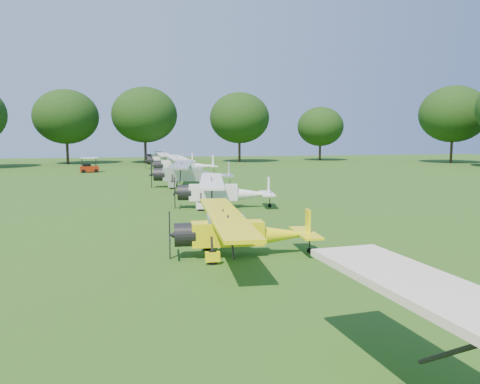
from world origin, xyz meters
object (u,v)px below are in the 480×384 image
at_px(golf_cart, 89,167).
at_px(aircraft_6, 169,159).
at_px(aircraft_2, 239,229).
at_px(aircraft_7, 164,156).
at_px(aircraft_3, 221,190).
at_px(aircraft_4, 189,172).
at_px(aircraft_5, 182,163).

bearing_deg(golf_cart, aircraft_6, 17.41).
relative_size(aircraft_2, aircraft_7, 0.86).
xyz_separation_m(aircraft_3, aircraft_4, (-0.52, 12.66, 0.19)).
xyz_separation_m(aircraft_3, aircraft_6, (-0.48, 38.46, 0.12)).
height_order(aircraft_3, aircraft_5, aircraft_5).
bearing_deg(aircraft_3, aircraft_2, -87.99).
bearing_deg(aircraft_3, golf_cart, 117.79).
height_order(aircraft_4, aircraft_5, aircraft_5).
height_order(aircraft_2, aircraft_7, aircraft_7).
bearing_deg(aircraft_7, aircraft_2, -91.50).
bearing_deg(aircraft_6, aircraft_4, -90.17).
xyz_separation_m(aircraft_3, aircraft_7, (-0.37, 50.97, 0.06)).
xyz_separation_m(aircraft_2, aircraft_7, (1.18, 63.07, 0.18)).
height_order(aircraft_3, aircraft_7, aircraft_7).
relative_size(aircraft_2, golf_cart, 3.80).
height_order(aircraft_3, aircraft_4, aircraft_4).
height_order(aircraft_5, aircraft_6, aircraft_5).
height_order(aircraft_2, aircraft_6, aircraft_6).
xyz_separation_m(aircraft_7, golf_cart, (-10.58, -18.25, -0.61)).
bearing_deg(aircraft_4, aircraft_7, 98.92).
distance_m(aircraft_6, aircraft_7, 12.51).
xyz_separation_m(aircraft_4, aircraft_5, (0.65, 12.85, 0.04)).
bearing_deg(aircraft_4, aircraft_5, 96.25).
distance_m(aircraft_3, aircraft_5, 25.50).
relative_size(aircraft_3, aircraft_7, 0.96).
distance_m(aircraft_3, aircraft_4, 12.67).
bearing_deg(golf_cart, aircraft_7, 48.59).
distance_m(aircraft_5, aircraft_7, 25.47).
xyz_separation_m(aircraft_4, golf_cart, (-10.42, 20.07, -0.74)).
bearing_deg(aircraft_2, aircraft_7, 92.78).
distance_m(aircraft_2, aircraft_7, 63.08).
distance_m(aircraft_2, golf_cart, 45.80).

